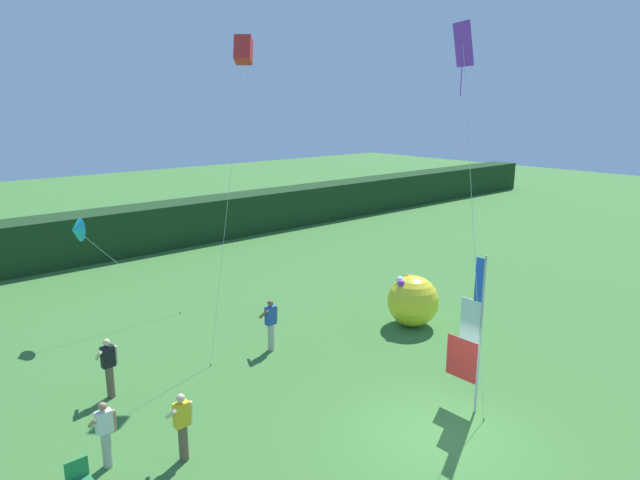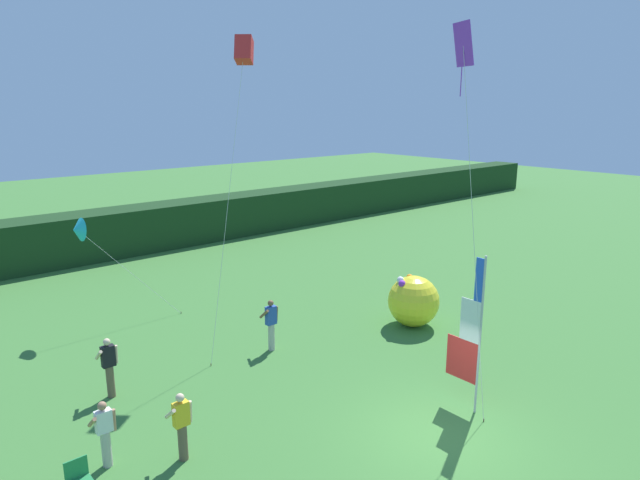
# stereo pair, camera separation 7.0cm
# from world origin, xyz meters

# --- Properties ---
(ground_plane) EXTENTS (120.00, 120.00, 0.00)m
(ground_plane) POSITION_xyz_m (0.00, 0.00, 0.00)
(ground_plane) COLOR #3D7533
(distant_treeline) EXTENTS (80.00, 2.40, 2.50)m
(distant_treeline) POSITION_xyz_m (0.00, 22.43, 1.25)
(distant_treeline) COLOR #193819
(distant_treeline) RESTS_ON ground
(banner_flag) EXTENTS (0.06, 1.03, 4.37)m
(banner_flag) POSITION_xyz_m (1.65, 0.37, 2.10)
(banner_flag) COLOR #B7B7BC
(banner_flag) RESTS_ON ground
(person_near_banner) EXTENTS (0.55, 0.48, 1.62)m
(person_near_banner) POSITION_xyz_m (-6.69, 4.25, 0.87)
(person_near_banner) COLOR #B7B2A3
(person_near_banner) RESTS_ON ground
(person_mid_field) EXTENTS (0.55, 0.48, 1.77)m
(person_mid_field) POSITION_xyz_m (-5.46, 7.29, 0.95)
(person_mid_field) COLOR brown
(person_mid_field) RESTS_ON ground
(person_far_left) EXTENTS (0.55, 0.48, 1.69)m
(person_far_left) POSITION_xyz_m (-5.26, 3.34, 0.90)
(person_far_left) COLOR brown
(person_far_left) RESTS_ON ground
(person_far_right) EXTENTS (0.55, 0.48, 1.78)m
(person_far_right) POSITION_xyz_m (-0.21, 6.83, 0.95)
(person_far_right) COLOR #B7B2A3
(person_far_right) RESTS_ON ground
(inflatable_balloon) EXTENTS (1.91, 1.91, 1.91)m
(inflatable_balloon) POSITION_xyz_m (5.08, 5.12, 0.96)
(inflatable_balloon) COLOR yellow
(inflatable_balloon) RESTS_ON ground
(folding_chair) EXTENTS (0.51, 0.51, 0.89)m
(folding_chair) POSITION_xyz_m (-7.53, 3.50, 0.51)
(folding_chair) COLOR #BCBCC1
(folding_chair) RESTS_ON ground
(kite_red_box_0) EXTENTS (3.22, 2.19, 10.30)m
(kite_red_box_0) POSITION_xyz_m (0.36, 8.82, 9.79)
(kite_red_box_0) COLOR brown
(kite_red_box_0) RESTS_ON ground
(kite_cyan_delta_1) EXTENTS (3.55, 1.40, 4.18)m
(kite_cyan_delta_1) POSITION_xyz_m (-4.27, 12.84, 3.73)
(kite_cyan_delta_1) COLOR brown
(kite_cyan_delta_1) RESTS_ON ground
(kite_purple_diamond_2) EXTENTS (0.48, 1.77, 9.99)m
(kite_purple_diamond_2) POSITION_xyz_m (1.50, 0.97, 9.04)
(kite_purple_diamond_2) COLOR brown
(kite_purple_diamond_2) RESTS_ON ground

